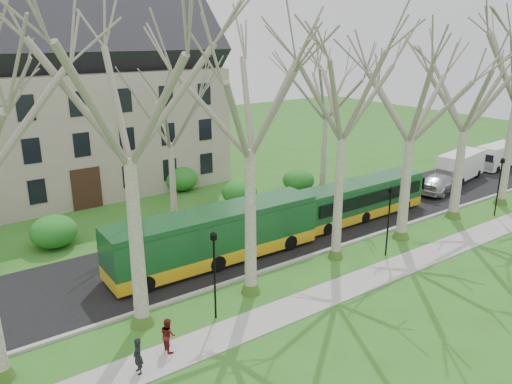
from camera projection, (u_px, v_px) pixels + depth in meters
ground at (299, 276)px, 27.75m from camera, size 120.00×120.00×0.00m
sidewalk at (330, 293)px, 25.80m from camera, size 70.00×2.00×0.06m
road at (244, 243)px, 32.01m from camera, size 80.00×8.00×0.06m
curb at (282, 265)px, 28.89m from camera, size 80.00×0.25×0.14m
building at (55, 95)px, 40.62m from camera, size 26.50×12.20×16.00m
tree_row_verge at (299, 152)px, 25.85m from camera, size 49.00×7.00×14.00m
tree_row_far at (181, 140)px, 33.73m from camera, size 33.00×7.00×12.00m
lamp_row at (313, 239)px, 26.19m from camera, size 36.22×0.22×4.30m
hedges at (124, 207)px, 35.74m from camera, size 30.60×8.60×2.00m
bus_lead at (216, 235)px, 28.96m from camera, size 12.98×2.85×3.24m
bus_follow at (360, 199)px, 36.01m from camera, size 11.19×2.45×2.79m
sedan at (440, 183)px, 41.94m from camera, size 5.71×3.24×1.56m
van_a at (461, 166)px, 45.36m from camera, size 6.06×3.13×2.52m
van_b at (498, 156)px, 49.30m from camera, size 5.56×2.30×2.38m
pedestrian_a at (138, 356)px, 19.52m from camera, size 0.38×0.57×1.53m
pedestrian_b at (168, 335)px, 20.94m from camera, size 0.58×0.74×1.49m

